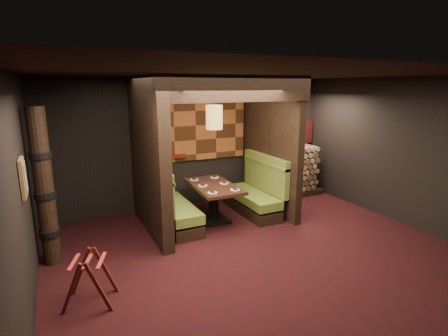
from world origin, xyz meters
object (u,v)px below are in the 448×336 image
at_px(dining_table, 214,196).
at_px(luggage_rack, 89,277).
at_px(firewood_stack, 288,171).
at_px(totem_column, 45,189).
at_px(booth_bench_right, 256,194).
at_px(booth_bench_left, 171,207).
at_px(pendant_lamp, 214,117).

distance_m(dining_table, luggage_rack, 3.10).
bearing_deg(firewood_stack, totem_column, -166.81).
distance_m(totem_column, firewood_stack, 5.51).
distance_m(booth_bench_right, totem_column, 4.10).
relative_size(booth_bench_left, luggage_rack, 2.13).
bearing_deg(booth_bench_left, luggage_rack, -131.20).
xyz_separation_m(dining_table, totem_column, (-2.94, -0.45, 0.65)).
relative_size(dining_table, totem_column, 0.62).
height_order(booth_bench_left, luggage_rack, booth_bench_left).
height_order(totem_column, firewood_stack, totem_column).
distance_m(pendant_lamp, totem_column, 3.11).
xyz_separation_m(dining_table, luggage_rack, (-2.51, -1.80, -0.19)).
bearing_deg(luggage_rack, booth_bench_right, 28.10).
height_order(dining_table, firewood_stack, firewood_stack).
bearing_deg(dining_table, booth_bench_right, 5.57).
relative_size(dining_table, firewood_stack, 0.86).
height_order(booth_bench_right, luggage_rack, booth_bench_right).
height_order(booth_bench_left, dining_table, booth_bench_left).
xyz_separation_m(booth_bench_right, totem_column, (-3.98, -0.55, 0.79)).
distance_m(booth_bench_left, totem_column, 2.30).
distance_m(dining_table, totem_column, 3.05).
distance_m(booth_bench_right, dining_table, 1.05).
bearing_deg(firewood_stack, luggage_rack, -152.11).
bearing_deg(pendant_lamp, firewood_stack, 19.58).
height_order(booth_bench_right, totem_column, totem_column).
xyz_separation_m(booth_bench_right, pendant_lamp, (-1.04, -0.15, 1.70)).
bearing_deg(dining_table, booth_bench_left, 173.21).
bearing_deg(booth_bench_left, dining_table, -6.79).
relative_size(pendant_lamp, totem_column, 0.41).
xyz_separation_m(dining_table, firewood_stack, (2.39, 0.80, 0.08)).
bearing_deg(totem_column, pendant_lamp, 7.72).
bearing_deg(booth_bench_right, booth_bench_left, 180.00).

